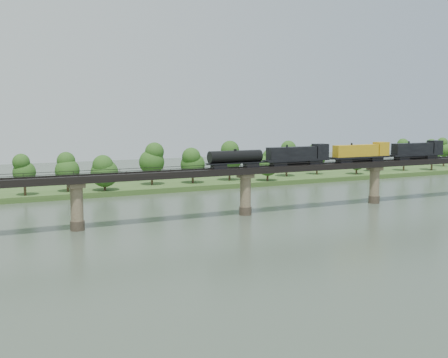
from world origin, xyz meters
name	(u,v)px	position (x,y,z in m)	size (l,w,h in m)	color
ground	(320,240)	(0.00, 0.00, 0.00)	(400.00, 400.00, 0.00)	#344133
far_bank	(164,186)	(0.00, 85.00, 0.80)	(300.00, 24.00, 1.60)	#325120
bridge	(245,192)	(0.00, 30.00, 5.46)	(236.00, 30.00, 11.50)	#473A2D
bridge_superstructure	(246,166)	(0.00, 30.00, 11.79)	(220.00, 4.90, 0.75)	black
far_treeline	(144,163)	(-8.21, 80.52, 8.83)	(289.06, 17.54, 13.60)	#382619
freight_train	(340,153)	(28.14, 30.00, 13.93)	(74.00, 2.88, 5.09)	black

